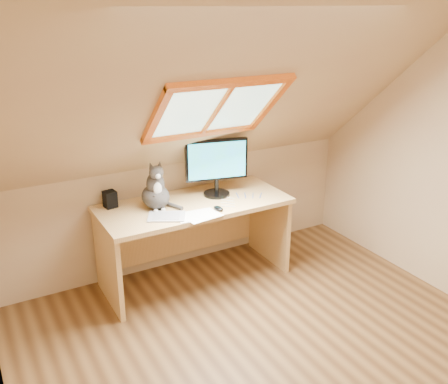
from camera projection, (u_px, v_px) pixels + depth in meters
ground at (288, 367)px, 3.46m from camera, size 3.50×3.50×0.00m
room_shell at (309, 176)px, 2.87m from camera, size 3.52×3.52×2.41m
desk at (191, 223)px, 4.44m from camera, size 1.65×0.72×0.75m
monitor at (217, 164)px, 4.36m from camera, size 0.55×0.23×0.51m
cat at (156, 191)px, 4.13m from camera, size 0.26×0.30×0.42m
desk_speaker at (110, 199)px, 4.18m from camera, size 0.11×0.11×0.14m
graphics_tablet at (167, 217)px, 4.00m from camera, size 0.36×0.32×0.01m
mouse at (218, 208)px, 4.13m from camera, size 0.08×0.11×0.03m
papers at (194, 216)px, 4.03m from camera, size 0.33×0.27×0.00m
cables at (241, 198)px, 4.39m from camera, size 0.51×0.26×0.01m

